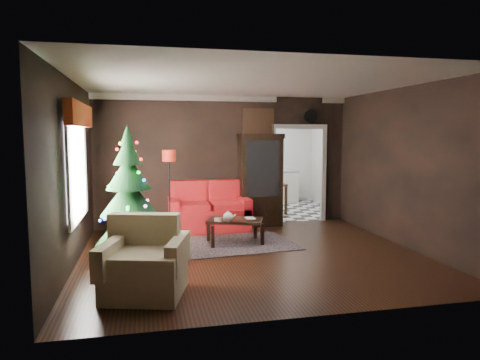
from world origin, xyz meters
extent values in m
plane|color=black|center=(0.00, 0.00, 0.00)|extent=(5.50, 5.50, 0.00)
plane|color=white|center=(0.00, 0.00, 2.80)|extent=(5.50, 5.50, 0.00)
plane|color=black|center=(0.00, 2.50, 1.40)|extent=(5.50, 0.00, 5.50)
plane|color=black|center=(0.00, -2.50, 1.40)|extent=(5.50, 0.00, 5.50)
plane|color=black|center=(-2.75, 0.00, 1.40)|extent=(0.00, 5.50, 5.50)
plane|color=black|center=(2.75, 0.00, 1.40)|extent=(0.00, 5.50, 5.50)
cube|color=white|center=(-2.71, 0.20, 1.45)|extent=(0.05, 1.60, 1.40)
cube|color=maroon|center=(-2.63, 0.20, 2.27)|extent=(0.12, 2.10, 0.35)
plane|color=white|center=(1.70, 4.00, 0.00)|extent=(3.00, 3.00, 0.00)
cube|color=white|center=(1.70, 5.45, 1.70)|extent=(0.70, 0.06, 0.70)
cube|color=#56334A|center=(-0.09, 0.74, 0.01)|extent=(2.14, 1.65, 0.01)
cylinder|color=white|center=(-0.48, 0.70, 0.48)|extent=(0.09, 0.09, 0.06)
cylinder|color=beige|center=(-0.43, 0.64, 0.48)|extent=(0.10, 0.10, 0.07)
imported|color=tan|center=(0.08, 0.78, 0.56)|extent=(0.17, 0.02, 0.23)
cylinder|color=white|center=(1.95, 2.45, 2.38)|extent=(0.32, 0.32, 0.06)
cube|color=#A1733C|center=(0.75, 2.46, 2.25)|extent=(0.62, 0.05, 0.52)
cube|color=white|center=(1.70, 5.20, 0.45)|extent=(1.80, 0.60, 0.90)
camera|label=1|loc=(-1.68, -6.77, 1.98)|focal=32.51mm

